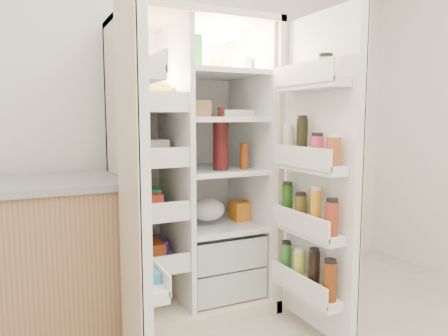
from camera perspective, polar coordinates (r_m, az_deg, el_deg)
name	(u,v)px	position (r m, az deg, el deg)	size (l,w,h in m)	color
wall_back	(164,98)	(3.01, -8.13, 9.35)	(4.00, 0.02, 2.70)	white
refrigerator	(191,191)	(2.74, -4.40, -3.06)	(0.92, 0.70, 1.80)	beige
freezer_door	(134,187)	(2.00, -11.95, -2.52)	(0.15, 0.40, 1.72)	white
fridge_door	(318,181)	(2.35, 12.56, -1.69)	(0.17, 0.58, 1.72)	white
kitchen_counter	(5,264)	(2.59, -27.36, -11.34)	(1.20, 0.64, 0.87)	#9D714E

